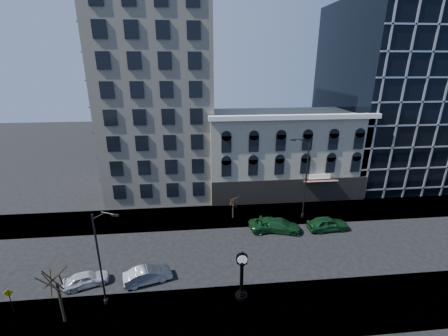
{
  "coord_description": "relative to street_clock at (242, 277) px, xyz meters",
  "views": [
    {
      "loc": [
        -1.03,
        -26.33,
        18.59
      ],
      "look_at": [
        2.0,
        4.0,
        8.0
      ],
      "focal_mm": 24.0,
      "sensor_mm": 36.0,
      "label": 1
    }
  ],
  "objects": [
    {
      "name": "bare_tree_near",
      "position": [
        -13.72,
        -1.1,
        2.31
      ],
      "size": [
        3.34,
        3.34,
        5.73
      ],
      "color": "black",
      "rests_on": "sidewalk_near"
    },
    {
      "name": "warning_sign",
      "position": [
        -18.09,
        0.22,
        -0.5
      ],
      "size": [
        0.7,
        0.22,
        2.21
      ],
      "rotation": [
        0.0,
        0.0,
        0.26
      ],
      "color": "black",
      "rests_on": "sidewalk_near"
    },
    {
      "name": "car_far_a",
      "position": [
        5.17,
        10.64,
        -1.43
      ],
      "size": [
        5.3,
        2.78,
        1.42
      ],
      "primitive_type": "imported",
      "rotation": [
        0.0,
        0.0,
        1.65
      ],
      "color": "#143F1E",
      "rests_on": "ground"
    },
    {
      "name": "sidewalk_near",
      "position": [
        -2.41,
        -1.57,
        -2.08
      ],
      "size": [
        160.0,
        6.0,
        0.12
      ],
      "primitive_type": "cube",
      "color": "gray",
      "rests_on": "ground"
    },
    {
      "name": "car_far_c",
      "position": [
        11.82,
        9.88,
        -1.32
      ],
      "size": [
        4.92,
        2.22,
        1.64
      ],
      "primitive_type": "imported",
      "rotation": [
        0.0,
        0.0,
        1.63
      ],
      "color": "#143F1E",
      "rests_on": "ground"
    },
    {
      "name": "car_near_b",
      "position": [
        -8.06,
        2.91,
        -1.44
      ],
      "size": [
        4.47,
        2.62,
        1.39
      ],
      "primitive_type": "imported",
      "rotation": [
        0.0,
        0.0,
        1.86
      ],
      "color": "#A5A8AD",
      "rests_on": "ground"
    },
    {
      "name": "street_clock",
      "position": [
        0.0,
        0.0,
        0.0
      ],
      "size": [
        1.01,
        1.01,
        4.46
      ],
      "rotation": [
        0.0,
        0.0,
        -0.11
      ],
      "color": "black",
      "rests_on": "sidewalk_near"
    },
    {
      "name": "car_near_a",
      "position": [
        -13.4,
        2.94,
        -1.49
      ],
      "size": [
        4.07,
        2.61,
        1.29
      ],
      "primitive_type": "imported",
      "rotation": [
        0.0,
        0.0,
        1.88
      ],
      "color": "silver",
      "rests_on": "ground"
    },
    {
      "name": "sidewalk_far",
      "position": [
        -2.41,
        14.43,
        -2.08
      ],
      "size": [
        160.0,
        6.0,
        0.12
      ],
      "primitive_type": "cube",
      "color": "gray",
      "rests_on": "ground"
    },
    {
      "name": "ground",
      "position": [
        -2.41,
        6.43,
        -2.14
      ],
      "size": [
        160.0,
        160.0,
        0.0
      ],
      "primitive_type": "plane",
      "color": "black",
      "rests_on": "ground"
    },
    {
      "name": "glass_office",
      "position": [
        29.59,
        27.34,
        11.86
      ],
      "size": [
        20.0,
        20.15,
        28.0
      ],
      "color": "black",
      "rests_on": "ground"
    },
    {
      "name": "street_lamp_near",
      "position": [
        -10.49,
        0.24,
        4.47
      ],
      "size": [
        2.16,
        0.91,
        8.6
      ],
      "rotation": [
        0.0,
        0.0,
        -0.32
      ],
      "color": "black",
      "rests_on": "sidewalk_near"
    },
    {
      "name": "street_lamp_far",
      "position": [
        9.2,
        13.2,
        5.86
      ],
      "size": [
        2.66,
        0.92,
        10.44
      ],
      "rotation": [
        0.0,
        0.0,
        2.9
      ],
      "color": "black",
      "rests_on": "sidewalk_far"
    },
    {
      "name": "victorian_row",
      "position": [
        9.59,
        22.33,
        3.86
      ],
      "size": [
        22.6,
        11.19,
        12.5
      ],
      "color": "#9E9982",
      "rests_on": "ground"
    },
    {
      "name": "bare_tree_far",
      "position": [
        1.09,
        13.8,
        0.56
      ],
      "size": [
        2.0,
        2.0,
        3.44
      ],
      "color": "black",
      "rests_on": "sidewalk_far"
    },
    {
      "name": "car_far_b",
      "position": [
        6.15,
        10.14,
        -1.42
      ],
      "size": [
        5.3,
        3.3,
        1.43
      ],
      "primitive_type": "imported",
      "rotation": [
        0.0,
        0.0,
        1.29
      ],
      "color": "#143F1E",
      "rests_on": "ground"
    },
    {
      "name": "cream_tower",
      "position": [
        -8.52,
        25.32,
        17.18
      ],
      "size": [
        15.9,
        15.4,
        42.5
      ],
      "color": "beige",
      "rests_on": "ground"
    }
  ]
}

